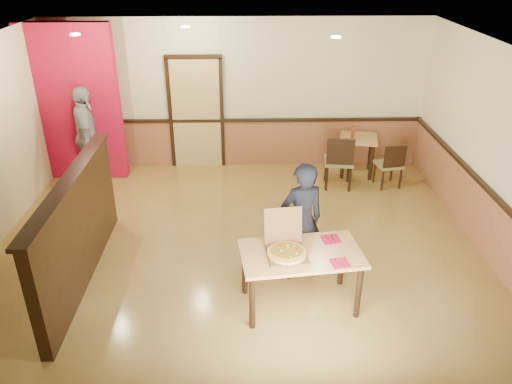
# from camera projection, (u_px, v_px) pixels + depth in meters

# --- Properties ---
(floor) EXTENTS (7.00, 7.00, 0.00)m
(floor) POSITION_uv_depth(u_px,v_px,m) (238.00, 266.00, 6.83)
(floor) COLOR #AD8A43
(floor) RESTS_ON ground
(ceiling) EXTENTS (7.00, 7.00, 0.00)m
(ceiling) POSITION_uv_depth(u_px,v_px,m) (234.00, 59.00, 5.57)
(ceiling) COLOR black
(ceiling) RESTS_ON wall_back
(wall_back) EXTENTS (7.00, 0.00, 7.00)m
(wall_back) POSITION_uv_depth(u_px,v_px,m) (238.00, 95.00, 9.32)
(wall_back) COLOR beige
(wall_back) RESTS_ON floor
(wainscot_back) EXTENTS (7.00, 0.04, 0.90)m
(wainscot_back) POSITION_uv_depth(u_px,v_px,m) (239.00, 143.00, 9.72)
(wainscot_back) COLOR #985C3C
(wainscot_back) RESTS_ON floor
(chair_rail_back) EXTENTS (7.00, 0.06, 0.06)m
(chair_rail_back) POSITION_uv_depth(u_px,v_px,m) (239.00, 120.00, 9.49)
(chair_rail_back) COLOR black
(chair_rail_back) RESTS_ON wall_back
(wainscot_right) EXTENTS (0.04, 7.00, 0.90)m
(wainscot_right) POSITION_uv_depth(u_px,v_px,m) (495.00, 234.00, 6.70)
(wainscot_right) COLOR #985C3C
(wainscot_right) RESTS_ON floor
(chair_rail_right) EXTENTS (0.06, 7.00, 0.06)m
(chair_rail_right) POSITION_uv_depth(u_px,v_px,m) (502.00, 204.00, 6.49)
(chair_rail_right) COLOR black
(chair_rail_right) RESTS_ON wall_right
(back_door) EXTENTS (0.90, 0.06, 2.10)m
(back_door) POSITION_uv_depth(u_px,v_px,m) (196.00, 114.00, 9.43)
(back_door) COLOR tan
(back_door) RESTS_ON wall_back
(booth_partition) EXTENTS (0.20, 3.10, 1.44)m
(booth_partition) POSITION_uv_depth(u_px,v_px,m) (78.00, 229.00, 6.28)
(booth_partition) COLOR black
(booth_partition) RESTS_ON floor
(red_accent_panel) EXTENTS (1.60, 0.20, 2.78)m
(red_accent_panel) POSITION_uv_depth(u_px,v_px,m) (74.00, 104.00, 8.82)
(red_accent_panel) COLOR #B80D31
(red_accent_panel) RESTS_ON floor
(spot_a) EXTENTS (0.14, 0.14, 0.02)m
(spot_a) POSITION_uv_depth(u_px,v_px,m) (75.00, 34.00, 7.13)
(spot_a) COLOR #FFF2B2
(spot_a) RESTS_ON ceiling
(spot_b) EXTENTS (0.14, 0.14, 0.02)m
(spot_b) POSITION_uv_depth(u_px,v_px,m) (185.00, 26.00, 7.79)
(spot_b) COLOR #FFF2B2
(spot_b) RESTS_ON ceiling
(spot_c) EXTENTS (0.14, 0.14, 0.02)m
(spot_c) POSITION_uv_depth(u_px,v_px,m) (336.00, 37.00, 6.94)
(spot_c) COLOR #FFF2B2
(spot_c) RESTS_ON ceiling
(main_table) EXTENTS (1.49, 0.97, 0.75)m
(main_table) POSITION_uv_depth(u_px,v_px,m) (301.00, 260.00, 5.83)
(main_table) COLOR tan
(main_table) RESTS_ON floor
(diner_chair) EXTENTS (0.48, 0.48, 0.85)m
(diner_chair) POSITION_uv_depth(u_px,v_px,m) (298.00, 238.00, 6.60)
(diner_chair) COLOR olive
(diner_chair) RESTS_ON floor
(side_chair_left) EXTENTS (0.54, 0.54, 0.99)m
(side_chair_left) POSITION_uv_depth(u_px,v_px,m) (339.00, 160.00, 8.75)
(side_chair_left) COLOR olive
(side_chair_left) RESTS_ON floor
(side_chair_right) EXTENTS (0.49, 0.49, 0.84)m
(side_chair_right) POSITION_uv_depth(u_px,v_px,m) (390.00, 163.00, 8.81)
(side_chair_right) COLOR olive
(side_chair_right) RESTS_ON floor
(side_table) EXTENTS (0.79, 0.79, 0.73)m
(side_table) POSITION_uv_depth(u_px,v_px,m) (358.00, 146.00, 9.30)
(side_table) COLOR tan
(side_table) RESTS_ON floor
(diner) EXTENTS (0.67, 0.55, 1.60)m
(diner) POSITION_uv_depth(u_px,v_px,m) (301.00, 221.00, 6.32)
(diner) COLOR black
(diner) RESTS_ON floor
(passerby) EXTENTS (0.76, 1.14, 1.80)m
(passerby) POSITION_uv_depth(u_px,v_px,m) (87.00, 137.00, 8.75)
(passerby) COLOR #9997A0
(passerby) RESTS_ON floor
(pizza_box) EXTENTS (0.50, 0.57, 0.47)m
(pizza_box) POSITION_uv_depth(u_px,v_px,m) (286.00, 249.00, 5.72)
(pizza_box) COLOR brown
(pizza_box) RESTS_ON main_table
(pizza) EXTENTS (0.50, 0.50, 0.03)m
(pizza) POSITION_uv_depth(u_px,v_px,m) (287.00, 253.00, 5.69)
(pizza) COLOR #EFB757
(pizza) RESTS_ON pizza_box
(napkin_near) EXTENTS (0.23, 0.23, 0.01)m
(napkin_near) POSITION_uv_depth(u_px,v_px,m) (340.00, 263.00, 5.58)
(napkin_near) COLOR red
(napkin_near) RESTS_ON main_table
(napkin_far) EXTENTS (0.25, 0.25, 0.01)m
(napkin_far) POSITION_uv_depth(u_px,v_px,m) (331.00, 239.00, 6.03)
(napkin_far) COLOR red
(napkin_far) RESTS_ON main_table
(condiment) EXTENTS (0.07, 0.07, 0.16)m
(condiment) POSITION_uv_depth(u_px,v_px,m) (353.00, 134.00, 9.16)
(condiment) COLOR brown
(condiment) RESTS_ON side_table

